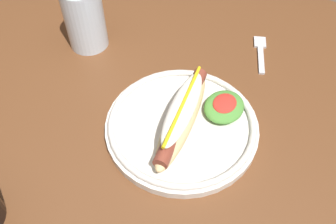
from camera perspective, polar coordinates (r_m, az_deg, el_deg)
name	(u,v)px	position (r m, az deg, el deg)	size (l,w,h in m)	color
dining_table	(120,140)	(0.76, -7.80, -4.50)	(1.20, 1.03, 0.74)	brown
hot_dog_plate	(184,121)	(0.64, 2.64, -1.51)	(0.28, 0.28, 0.08)	silver
fork	(260,51)	(0.83, 14.69, 9.45)	(0.12, 0.07, 0.00)	silver
water_cup	(84,18)	(0.80, -13.33, 14.55)	(0.09, 0.09, 0.14)	silver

